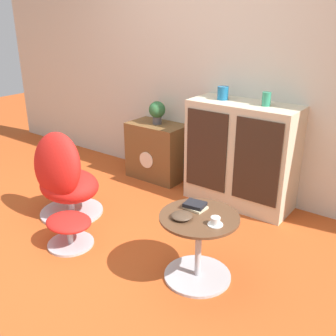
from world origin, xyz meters
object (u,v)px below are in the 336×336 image
sideboard (241,155)px  book_stack (195,206)px  vase_leftmost (223,93)px  tv_console (157,151)px  coffee_table (198,245)px  egg_chair (63,177)px  teacup (215,222)px  bowl (182,216)px  vase_inner_left (266,99)px  potted_plant (157,111)px  ottoman (69,226)px

sideboard → book_stack: 1.18m
vase_leftmost → book_stack: vase_leftmost is taller
tv_console → book_stack: tv_console is taller
sideboard → book_stack: sideboard is taller
coffee_table → book_stack: bearing=137.9°
egg_chair → book_stack: size_ratio=5.26×
teacup → bowl: (-0.22, -0.06, -0.00)m
vase_inner_left → coffee_table: bearing=-84.4°
tv_console → book_stack: (1.27, -1.18, 0.20)m
tv_console → teacup: tv_console is taller
potted_plant → teacup: bearing=-41.0°
teacup → tv_console: bearing=139.1°
ottoman → bowl: size_ratio=2.68×
egg_chair → bowl: (1.38, -0.14, 0.13)m
book_stack → potted_plant: bearing=136.9°
egg_chair → teacup: bearing=-2.9°
tv_console → ottoman: 1.55m
vase_leftmost → potted_plant: size_ratio=0.50×
vase_inner_left → potted_plant: vase_inner_left is taller
tv_console → potted_plant: bearing=6.7°
coffee_table → teacup: teacup is taller
egg_chair → vase_leftmost: size_ratio=6.74×
coffee_table → teacup: size_ratio=5.42×
egg_chair → coffee_table: egg_chair is taller
sideboard → vase_leftmost: vase_leftmost is taller
sideboard → egg_chair: (-1.14, -1.18, -0.12)m
vase_leftmost → vase_inner_left: bearing=-0.0°
vase_leftmost → vase_inner_left: vase_leftmost is taller
vase_leftmost → book_stack: bearing=-68.0°
tv_console → vase_leftmost: size_ratio=5.17×
ottoman → teacup: size_ratio=3.88×
ottoman → bowl: bowl is taller
teacup → bowl: bearing=-165.8°
ottoman → potted_plant: bearing=101.1°
potted_plant → book_stack: size_ratio=1.58×
sideboard → tv_console: bearing=178.5°
egg_chair → potted_plant: potted_plant is taller
egg_chair → bowl: size_ratio=5.68×
teacup → egg_chair: bearing=177.1°
coffee_table → bowl: size_ratio=3.75×
ottoman → teacup: teacup is taller
ottoman → coffee_table: 1.08m
book_stack → bowl: size_ratio=1.08×
bowl → vase_inner_left: bearing=91.8°
bowl → tv_console: bearing=133.3°
egg_chair → tv_console: bearing=84.7°
vase_leftmost → teacup: bearing=-61.4°
ottoman → potted_plant: size_ratio=1.57×
vase_leftmost → bowl: 1.51m
ottoman → potted_plant: potted_plant is taller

